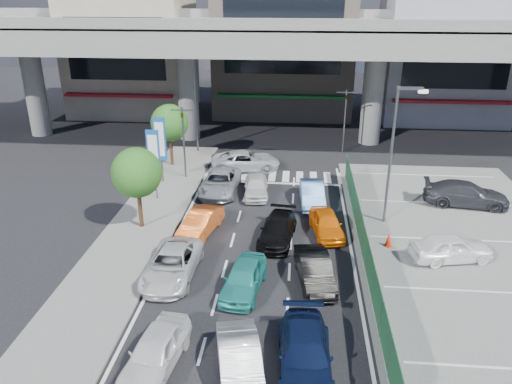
# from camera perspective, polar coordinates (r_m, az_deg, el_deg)

# --- Properties ---
(ground) EXTENTS (120.00, 120.00, 0.00)m
(ground) POSITION_cam_1_polar(r_m,az_deg,el_deg) (24.81, 0.09, -8.94)
(ground) COLOR black
(ground) RESTS_ON ground
(parking_lot) EXTENTS (12.00, 28.00, 0.06)m
(parking_lot) POSITION_cam_1_polar(r_m,az_deg,el_deg) (28.00, 23.71, -7.04)
(parking_lot) COLOR #61615E
(parking_lot) RESTS_ON ground
(sidewalk_left) EXTENTS (4.00, 30.00, 0.12)m
(sidewalk_left) POSITION_cam_1_polar(r_m,az_deg,el_deg) (29.54, -12.90, -3.91)
(sidewalk_left) COLOR #61615E
(sidewalk_left) RESTS_ON ground
(fence_run) EXTENTS (0.16, 22.00, 1.80)m
(fence_run) POSITION_cam_1_polar(r_m,az_deg,el_deg) (25.39, 12.37, -6.38)
(fence_run) COLOR #1B4F2C
(fence_run) RESTS_ON ground
(expressway) EXTENTS (64.00, 14.00, 10.75)m
(expressway) POSITION_cam_1_polar(r_m,az_deg,el_deg) (43.27, 2.75, 17.11)
(expressway) COLOR #63635E
(expressway) RESTS_ON ground
(building_west) EXTENTS (12.00, 10.90, 13.00)m
(building_west) POSITION_cam_1_polar(r_m,az_deg,el_deg) (56.29, -13.95, 15.50)
(building_west) COLOR gray
(building_west) RESTS_ON ground
(building_center) EXTENTS (14.00, 10.90, 15.00)m
(building_center) POSITION_cam_1_polar(r_m,az_deg,el_deg) (54.30, 3.26, 16.92)
(building_center) COLOR gray
(building_center) RESTS_ON ground
(building_east) EXTENTS (12.00, 10.90, 12.00)m
(building_east) POSITION_cam_1_polar(r_m,az_deg,el_deg) (55.30, 20.52, 14.11)
(building_east) COLOR gray
(building_east) RESTS_ON ground
(traffic_light_left) EXTENTS (1.60, 1.24, 5.20)m
(traffic_light_left) POSITION_cam_1_polar(r_m,az_deg,el_deg) (35.18, -8.37, 7.56)
(traffic_light_left) COLOR #595B60
(traffic_light_left) RESTS_ON ground
(traffic_light_right) EXTENTS (1.60, 1.24, 5.20)m
(traffic_light_right) POSITION_cam_1_polar(r_m,az_deg,el_deg) (41.21, 10.21, 9.68)
(traffic_light_right) COLOR #595B60
(traffic_light_right) RESTS_ON ground
(street_lamp_right) EXTENTS (1.65, 0.22, 8.00)m
(street_lamp_right) POSITION_cam_1_polar(r_m,az_deg,el_deg) (28.76, 15.63, 5.22)
(street_lamp_right) COLOR #595B60
(street_lamp_right) RESTS_ON ground
(street_lamp_left) EXTENTS (1.65, 0.22, 8.00)m
(street_lamp_left) POSITION_cam_1_polar(r_m,az_deg,el_deg) (40.71, -6.71, 10.93)
(street_lamp_left) COLOR #595B60
(street_lamp_left) RESTS_ON ground
(signboard_near) EXTENTS (0.80, 0.14, 4.70)m
(signboard_near) POSITION_cam_1_polar(r_m,az_deg,el_deg) (31.99, -11.62, 4.14)
(signboard_near) COLOR #595B60
(signboard_near) RESTS_ON ground
(signboard_far) EXTENTS (0.80, 0.14, 4.70)m
(signboard_far) POSITION_cam_1_polar(r_m,az_deg,el_deg) (34.84, -10.91, 5.74)
(signboard_far) COLOR #595B60
(signboard_far) RESTS_ON ground
(tree_near) EXTENTS (2.80, 2.80, 4.80)m
(tree_near) POSITION_cam_1_polar(r_m,az_deg,el_deg) (28.24, -13.48, 2.14)
(tree_near) COLOR #382314
(tree_near) RESTS_ON ground
(tree_far) EXTENTS (2.80, 2.80, 4.80)m
(tree_far) POSITION_cam_1_polar(r_m,az_deg,el_deg) (38.05, -9.85, 7.77)
(tree_far) COLOR #382314
(tree_far) RESTS_ON ground
(van_white_back_left) EXTENTS (2.17, 4.24, 1.38)m
(van_white_back_left) POSITION_cam_1_polar(r_m,az_deg,el_deg) (19.38, -11.42, -17.41)
(van_white_back_left) COLOR silver
(van_white_back_left) RESTS_ON ground
(hatch_white_back_mid) EXTENTS (2.34, 4.41, 1.38)m
(hatch_white_back_mid) POSITION_cam_1_polar(r_m,az_deg,el_deg) (18.57, -1.84, -18.98)
(hatch_white_back_mid) COLOR silver
(hatch_white_back_mid) RESTS_ON ground
(minivan_navy_back) EXTENTS (2.11, 4.83, 1.38)m
(minivan_navy_back) POSITION_cam_1_polar(r_m,az_deg,el_deg) (19.01, 5.62, -17.91)
(minivan_navy_back) COLOR #0B1433
(minivan_navy_back) RESTS_ON ground
(sedan_white_mid_left) EXTENTS (2.35, 4.90, 1.35)m
(sedan_white_mid_left) POSITION_cam_1_polar(r_m,az_deg,el_deg) (24.31, -9.60, -8.17)
(sedan_white_mid_left) COLOR silver
(sedan_white_mid_left) RESTS_ON ground
(taxi_teal_mid) EXTENTS (2.14, 4.16, 1.36)m
(taxi_teal_mid) POSITION_cam_1_polar(r_m,az_deg,el_deg) (22.98, -1.41, -9.80)
(taxi_teal_mid) COLOR teal
(taxi_teal_mid) RESTS_ON ground
(hatch_black_mid_right) EXTENTS (2.06, 4.27, 1.35)m
(hatch_black_mid_right) POSITION_cam_1_polar(r_m,az_deg,el_deg) (23.71, 6.71, -8.85)
(hatch_black_mid_right) COLOR black
(hatch_black_mid_right) RESTS_ON ground
(taxi_orange_left) EXTENTS (2.23, 4.17, 1.31)m
(taxi_orange_left) POSITION_cam_1_polar(r_m,az_deg,el_deg) (28.10, -6.36, -3.53)
(taxi_orange_left) COLOR #DF5C1E
(taxi_orange_left) RESTS_ON ground
(sedan_black_mid) EXTENTS (2.23, 4.47, 1.25)m
(sedan_black_mid) POSITION_cam_1_polar(r_m,az_deg,el_deg) (27.26, 2.48, -4.35)
(sedan_black_mid) COLOR black
(sedan_black_mid) RESTS_ON ground
(taxi_orange_right) EXTENTS (2.15, 3.98, 1.29)m
(taxi_orange_right) POSITION_cam_1_polar(r_m,az_deg,el_deg) (28.15, 8.07, -3.59)
(taxi_orange_right) COLOR orange
(taxi_orange_right) RESTS_ON ground
(wagon_silver_front_left) EXTENTS (2.46, 5.04, 1.38)m
(wagon_silver_front_left) POSITION_cam_1_polar(r_m,az_deg,el_deg) (33.51, -4.13, 1.11)
(wagon_silver_front_left) COLOR #A5A8AC
(wagon_silver_front_left) RESTS_ON ground
(sedan_white_front_mid) EXTENTS (1.89, 3.96, 1.31)m
(sedan_white_front_mid) POSITION_cam_1_polar(r_m,az_deg,el_deg) (32.88, 0.01, 0.66)
(sedan_white_front_mid) COLOR silver
(sedan_white_front_mid) RESTS_ON ground
(kei_truck_front_right) EXTENTS (1.67, 4.16, 1.35)m
(kei_truck_front_right) POSITION_cam_1_polar(r_m,az_deg,el_deg) (31.90, 6.43, -0.17)
(kei_truck_front_right) COLOR #6CA5EB
(kei_truck_front_right) RESTS_ON ground
(crossing_wagon_silver) EXTENTS (5.51, 3.33, 1.43)m
(crossing_wagon_silver) POSITION_cam_1_polar(r_m,az_deg,el_deg) (37.50, -1.21, 3.60)
(crossing_wagon_silver) COLOR silver
(crossing_wagon_silver) RESTS_ON ground
(parked_sedan_white) EXTENTS (4.40, 2.49, 1.41)m
(parked_sedan_white) POSITION_cam_1_polar(r_m,az_deg,el_deg) (27.07, 21.42, -5.92)
(parked_sedan_white) COLOR white
(parked_sedan_white) RESTS_ON parking_lot
(parked_sedan_dgrey) EXTENTS (5.36, 2.74, 1.49)m
(parked_sedan_dgrey) POSITION_cam_1_polar(r_m,az_deg,el_deg) (33.98, 22.88, -0.20)
(parked_sedan_dgrey) COLOR #2F3035
(parked_sedan_dgrey) RESTS_ON parking_lot
(traffic_cone) EXTENTS (0.41, 0.41, 0.77)m
(traffic_cone) POSITION_cam_1_polar(r_m,az_deg,el_deg) (27.54, 14.91, -5.28)
(traffic_cone) COLOR red
(traffic_cone) RESTS_ON parking_lot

